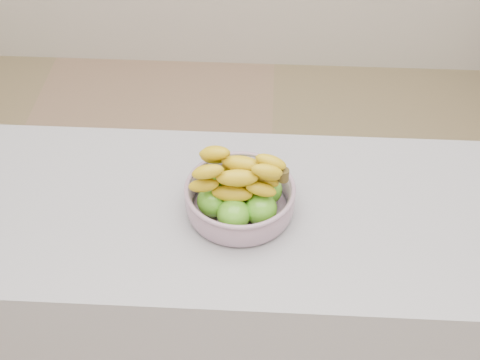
# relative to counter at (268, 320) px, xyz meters

# --- Properties ---
(counter) EXTENTS (2.00, 0.60, 0.90)m
(counter) POSITION_rel_counter_xyz_m (0.00, 0.00, 0.00)
(counter) COLOR #9B9AA2
(counter) RESTS_ON ground
(fruit_bowl) EXTENTS (0.27, 0.27, 0.17)m
(fruit_bowl) POSITION_rel_counter_xyz_m (-0.08, -0.00, 0.50)
(fruit_bowl) COLOR #A6B7C8
(fruit_bowl) RESTS_ON counter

